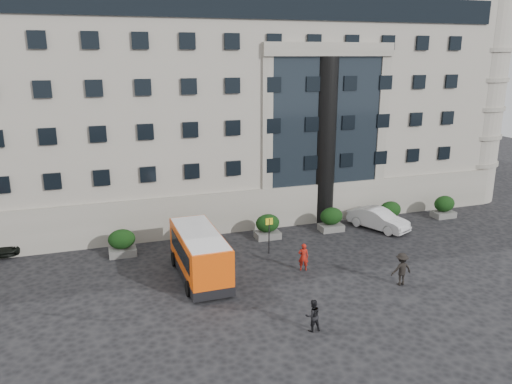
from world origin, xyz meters
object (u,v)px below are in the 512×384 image
(hedge_e, at_px, (390,213))
(pedestrian_c, at_px, (402,269))
(hedge_f, at_px, (444,207))
(parked_car_d, at_px, (8,239))
(white_taxi, at_px, (378,219))
(pedestrian_b, at_px, (313,315))
(hedge_b, at_px, (198,234))
(bus_stop_sign, at_px, (269,229))
(minibus, at_px, (200,253))
(hedge_d, at_px, (331,219))
(hedge_a, at_px, (122,242))
(hedge_c, at_px, (268,226))
(pedestrian_a, at_px, (303,257))

(hedge_e, bearing_deg, pedestrian_c, -119.69)
(hedge_f, relative_size, parked_car_d, 0.37)
(white_taxi, bearing_deg, pedestrian_b, -157.95)
(hedge_b, relative_size, bus_stop_sign, 0.73)
(hedge_f, distance_m, parked_car_d, 33.73)
(hedge_e, bearing_deg, minibus, -163.17)
(hedge_d, xyz_separation_m, parked_car_d, (-23.10, 3.93, -0.23))
(hedge_e, xyz_separation_m, pedestrian_c, (-5.56, -9.76, 0.06))
(hedge_a, xyz_separation_m, hedge_b, (5.20, 0.00, 0.00))
(pedestrian_b, bearing_deg, minibus, -64.98)
(hedge_f, xyz_separation_m, bus_stop_sign, (-16.50, -2.80, 0.80))
(hedge_b, height_order, minibus, minibus)
(hedge_c, bearing_deg, hedge_d, 0.00)
(hedge_d, distance_m, parked_car_d, 23.43)
(bus_stop_sign, xyz_separation_m, minibus, (-5.26, -2.21, -0.15))
(hedge_c, distance_m, bus_stop_sign, 3.05)
(pedestrian_b, bearing_deg, hedge_c, -101.72)
(minibus, bearing_deg, hedge_d, 22.82)
(hedge_c, relative_size, minibus, 0.27)
(parked_car_d, height_order, pedestrian_c, pedestrian_c)
(hedge_e, height_order, bus_stop_sign, bus_stop_sign)
(hedge_b, height_order, parked_car_d, hedge_b)
(bus_stop_sign, bearing_deg, hedge_c, 72.18)
(hedge_b, relative_size, pedestrian_c, 0.93)
(minibus, distance_m, pedestrian_b, 8.72)
(hedge_a, bearing_deg, bus_stop_sign, -16.42)
(hedge_e, distance_m, white_taxi, 1.76)
(hedge_d, height_order, hedge_f, same)
(hedge_b, xyz_separation_m, minibus, (-0.96, -5.01, 0.66))
(hedge_a, relative_size, pedestrian_b, 1.12)
(hedge_c, relative_size, pedestrian_b, 1.12)
(hedge_f, distance_m, pedestrian_b, 21.94)
(hedge_d, height_order, parked_car_d, hedge_d)
(hedge_a, distance_m, white_taxi, 19.26)
(white_taxi, xyz_separation_m, pedestrian_b, (-11.09, -11.97, 0.02))
(hedge_e, height_order, minibus, minibus)
(bus_stop_sign, distance_m, white_taxi, 9.99)
(hedge_a, xyz_separation_m, bus_stop_sign, (9.50, -2.80, 0.80))
(hedge_f, bearing_deg, hedge_b, 180.00)
(pedestrian_b, bearing_deg, hedge_d, -121.99)
(minibus, height_order, pedestrian_a, minibus)
(hedge_a, height_order, hedge_d, same)
(minibus, bearing_deg, hedge_a, 129.27)
(pedestrian_b, bearing_deg, hedge_a, -59.18)
(minibus, bearing_deg, pedestrian_c, -24.35)
(bus_stop_sign, distance_m, pedestrian_a, 3.54)
(parked_car_d, xyz_separation_m, pedestrian_a, (18.11, -9.98, 0.19))
(white_taxi, bearing_deg, hedge_d, 142.48)
(hedge_d, relative_size, bus_stop_sign, 0.73)
(hedge_d, bearing_deg, pedestrian_b, -120.24)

